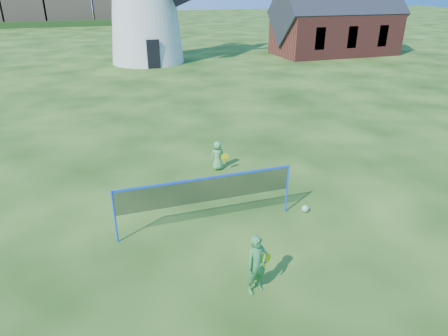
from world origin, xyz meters
TOP-DOWN VIEW (x-y plane):
  - ground at (0.00, 0.00)m, footprint 220.00×220.00m
  - chapel at (20.42, 26.28)m, footprint 12.28×5.96m
  - badminton_net at (-0.49, -0.02)m, footprint 5.05×0.05m
  - player_girl at (-0.18, -2.93)m, footprint 0.72×0.47m
  - player_boy at (0.97, 3.56)m, footprint 0.64×0.43m
  - play_ball at (2.56, -0.24)m, footprint 0.22×0.22m

SIDE VIEW (x-z plane):
  - ground at x=0.00m, z-range 0.00..0.00m
  - play_ball at x=2.56m, z-range 0.00..0.22m
  - player_boy at x=0.97m, z-range 0.00..1.11m
  - player_girl at x=-0.18m, z-range 0.00..1.44m
  - badminton_net at x=-0.49m, z-range 0.36..1.91m
  - chapel at x=20.42m, z-range -2.27..8.12m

